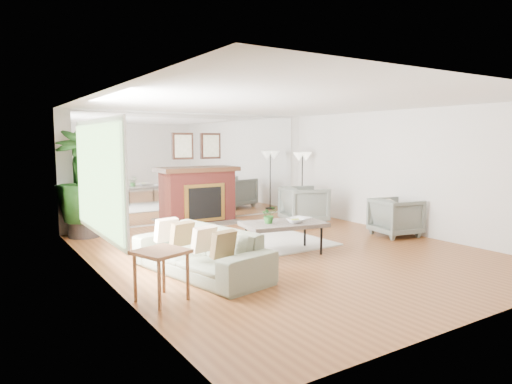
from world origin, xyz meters
TOP-DOWN VIEW (x-y plane):
  - ground at (0.00, 0.00)m, footprint 7.00×7.00m
  - wall_left at (-2.99, 0.00)m, footprint 0.02×7.00m
  - wall_right at (2.99, 0.00)m, footprint 0.02×7.00m
  - wall_back at (0.00, 3.49)m, footprint 6.00×0.02m
  - mirror_panel at (0.00, 3.47)m, footprint 5.40×0.04m
  - window_panel at (-2.96, 0.40)m, footprint 0.04×2.40m
  - fireplace at (0.00, 3.26)m, footprint 1.85×0.83m
  - area_rug at (-0.11, 0.66)m, footprint 2.51×1.83m
  - coffee_table at (-0.13, -0.11)m, footprint 1.45×1.00m
  - sofa at (-1.80, -0.41)m, footprint 1.31×2.35m
  - armchair_back at (1.92, 1.92)m, footprint 1.12×1.10m
  - armchair_front at (2.60, -0.13)m, footprint 0.95×0.93m
  - side_table at (-2.65, -1.15)m, footprint 0.68×0.68m
  - potted_ficus at (-2.60, 3.10)m, footprint 1.09×1.09m
  - floor_lamp at (2.53, 2.75)m, footprint 0.52×0.29m
  - tabletop_plant at (-0.39, -0.06)m, footprint 0.26×0.22m
  - fruit_bowl at (-0.01, -0.27)m, footprint 0.33×0.33m
  - book at (0.23, -0.01)m, footprint 0.28×0.34m

SIDE VIEW (x-z plane):
  - ground at x=0.00m, z-range 0.00..0.00m
  - area_rug at x=-0.11m, z-range 0.00..0.03m
  - sofa at x=-1.80m, z-range 0.00..0.65m
  - armchair_front at x=2.60m, z-range 0.00..0.75m
  - armchair_back at x=1.92m, z-range 0.00..0.85m
  - coffee_table at x=-0.13m, z-range 0.22..0.76m
  - side_table at x=-2.65m, z-range 0.21..0.82m
  - book at x=0.23m, z-range 0.53..0.56m
  - fruit_bowl at x=-0.01m, z-range 0.53..0.60m
  - fireplace at x=0.00m, z-range -0.37..1.68m
  - tabletop_plant at x=-0.39m, z-range 0.53..0.82m
  - potted_ficus at x=-2.60m, z-range 0.07..2.18m
  - wall_left at x=-2.99m, z-range 0.00..2.50m
  - wall_right at x=2.99m, z-range 0.00..2.50m
  - wall_back at x=0.00m, z-range 0.00..2.50m
  - mirror_panel at x=0.00m, z-range 0.05..2.45m
  - window_panel at x=-2.96m, z-range 0.60..2.10m
  - floor_lamp at x=2.53m, z-range 0.56..2.14m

